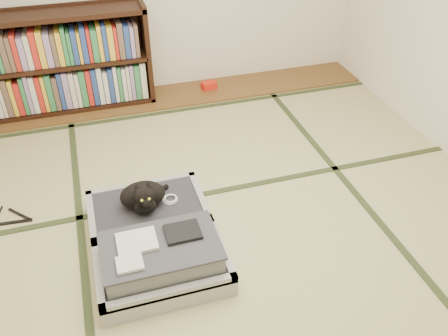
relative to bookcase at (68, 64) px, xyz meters
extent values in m
plane|color=tan|center=(0.93, -2.07, -0.45)|extent=(4.50, 4.50, 0.00)
cube|color=brown|center=(0.93, -0.07, -0.44)|extent=(4.00, 0.50, 0.02)
cube|color=red|center=(1.34, -0.04, -0.40)|extent=(0.16, 0.12, 0.07)
cube|color=#2D381E|center=(-0.07, -2.07, -0.45)|extent=(0.05, 4.50, 0.01)
cube|color=#2D381E|center=(1.93, -2.07, -0.45)|extent=(0.05, 4.50, 0.01)
cube|color=#2D381E|center=(0.93, -1.67, -0.45)|extent=(4.00, 0.05, 0.01)
cube|color=#2D381E|center=(0.93, -0.37, -0.45)|extent=(4.00, 0.05, 0.01)
cube|color=black|center=(0.73, 0.00, 0.02)|extent=(0.04, 0.34, 0.97)
cube|color=black|center=(0.00, 0.00, -0.42)|extent=(1.51, 0.34, 0.04)
cube|color=black|center=(0.00, 0.00, 0.46)|extent=(1.51, 0.34, 0.04)
cube|color=black|center=(0.00, 0.00, 0.02)|extent=(1.44, 0.34, 0.03)
cube|color=black|center=(0.00, 0.16, 0.02)|extent=(1.51, 0.02, 0.97)
cube|color=gray|center=(0.00, -0.02, -0.20)|extent=(1.36, 0.24, 0.41)
cube|color=gray|center=(0.00, -0.02, 0.21)|extent=(1.36, 0.24, 0.37)
cube|color=#A4A3A8|center=(0.40, -2.37, -0.38)|extent=(0.79, 0.52, 0.14)
cube|color=#2D2C34|center=(0.40, -2.37, -0.35)|extent=(0.70, 0.44, 0.10)
cube|color=#A4A3A8|center=(0.40, -2.61, -0.31)|extent=(0.79, 0.04, 0.05)
cube|color=#A4A3A8|center=(0.40, -2.13, -0.31)|extent=(0.79, 0.04, 0.05)
cube|color=#A4A3A8|center=(0.02, -2.37, -0.31)|extent=(0.04, 0.52, 0.05)
cube|color=#A4A3A8|center=(0.77, -2.37, -0.31)|extent=(0.04, 0.52, 0.05)
cube|color=#A4A3A8|center=(0.40, -1.85, -0.38)|extent=(0.79, 0.52, 0.14)
cube|color=#2D2C34|center=(0.40, -1.85, -0.35)|extent=(0.70, 0.44, 0.10)
cube|color=#A4A3A8|center=(0.40, -2.09, -0.31)|extent=(0.79, 0.04, 0.05)
cube|color=#A4A3A8|center=(0.40, -1.61, -0.31)|extent=(0.79, 0.04, 0.05)
cube|color=#A4A3A8|center=(0.02, -1.85, -0.31)|extent=(0.04, 0.52, 0.05)
cube|color=#A4A3A8|center=(0.77, -1.85, -0.31)|extent=(0.04, 0.52, 0.05)
cylinder|color=black|center=(0.40, -2.11, -0.30)|extent=(0.71, 0.03, 0.03)
cube|color=gray|center=(0.40, -2.37, -0.25)|extent=(0.67, 0.41, 0.14)
cube|color=#3B3B43|center=(0.40, -2.37, -0.17)|extent=(0.69, 0.43, 0.02)
cube|color=silver|center=(0.27, -2.32, -0.15)|extent=(0.23, 0.19, 0.02)
cube|color=black|center=(0.54, -2.32, -0.15)|extent=(0.21, 0.17, 0.02)
cube|color=silver|center=(0.21, -2.48, -0.15)|extent=(0.15, 0.13, 0.02)
cube|color=white|center=(0.16, -2.62, -0.38)|extent=(0.06, 0.01, 0.04)
cube|color=white|center=(0.29, -2.62, -0.39)|extent=(0.05, 0.01, 0.04)
cube|color=orange|center=(0.66, -2.62, -0.38)|extent=(0.05, 0.01, 0.04)
cube|color=#197F33|center=(0.58, -2.62, -0.36)|extent=(0.04, 0.01, 0.03)
ellipsoid|color=black|center=(0.37, -1.84, -0.21)|extent=(0.30, 0.20, 0.19)
ellipsoid|color=black|center=(0.37, -1.93, -0.23)|extent=(0.15, 0.11, 0.11)
ellipsoid|color=black|center=(0.37, -1.96, -0.11)|extent=(0.13, 0.12, 0.12)
sphere|color=black|center=(0.37, -2.02, -0.13)|extent=(0.06, 0.06, 0.06)
cone|color=black|center=(0.34, -1.94, -0.05)|extent=(0.05, 0.06, 0.06)
cone|color=black|center=(0.41, -1.94, -0.05)|extent=(0.05, 0.06, 0.06)
sphere|color=#A5BF33|center=(0.35, -2.02, -0.11)|extent=(0.02, 0.02, 0.02)
sphere|color=#A5BF33|center=(0.40, -2.02, -0.11)|extent=(0.02, 0.02, 0.02)
cylinder|color=black|center=(0.48, -1.75, -0.28)|extent=(0.18, 0.11, 0.03)
torus|color=white|center=(0.55, -1.84, -0.29)|extent=(0.11, 0.11, 0.01)
torus|color=white|center=(0.56, -1.84, -0.28)|extent=(0.09, 0.09, 0.01)
cube|color=black|center=(-0.47, -1.51, -0.44)|extent=(0.16, 0.18, 0.01)
cylinder|color=black|center=(-0.61, -1.42, -0.44)|extent=(0.03, 0.08, 0.01)
camera|label=1|loc=(0.18, -4.34, 1.81)|focal=38.00mm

